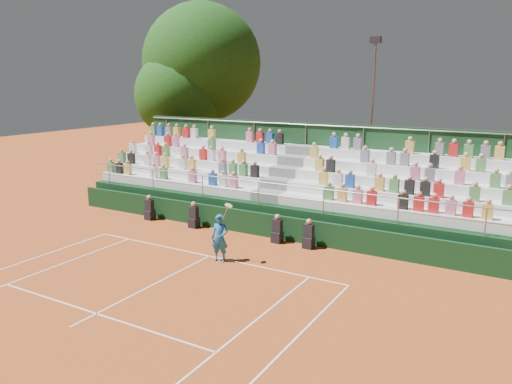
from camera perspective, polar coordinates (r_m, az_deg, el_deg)
The scene contains 8 objects.
ground at distance 18.98m, azimuth -5.36°, elevation -7.32°, with size 90.00×90.00×0.00m, color #AB4A1C.
courtside_wall at distance 21.38m, azimuth -0.41°, elevation -3.55°, with size 20.00×0.15×1.00m, color black.
line_officials at distance 21.52m, azimuth -3.27°, elevation -3.53°, with size 8.63×0.40×1.19m.
grandstand at distance 23.98m, azimuth 3.53°, elevation -0.34°, with size 20.00×5.20×4.40m.
tennis_player at distance 18.17m, azimuth -4.15°, elevation -5.27°, with size 0.89×0.55×2.22m.
tree_west at distance 34.10m, azimuth -8.78°, elevation 10.87°, with size 5.83×5.83×8.43m.
tree_east at distance 35.18m, azimuth -6.20°, elevation 14.45°, with size 7.99×7.99×11.63m.
floodlight_mast at distance 28.78m, azimuth 13.15°, elevation 9.54°, with size 0.60×0.25×8.77m.
Camera 1 is at (10.45, -14.47, 6.45)m, focal length 35.00 mm.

